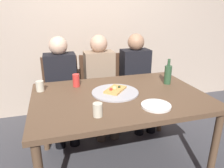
{
  "coord_description": "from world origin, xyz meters",
  "views": [
    {
      "loc": [
        -0.53,
        -1.6,
        1.46
      ],
      "look_at": [
        -0.03,
        0.15,
        0.8
      ],
      "focal_mm": 33.53,
      "sensor_mm": 36.0,
      "label": 1
    }
  ],
  "objects_px": {
    "wine_bottle": "(168,74)",
    "chair_middle": "(99,85)",
    "plate_stack": "(156,106)",
    "tumbler_near": "(98,110)",
    "tumbler_far": "(40,86)",
    "pizza_slice_last": "(115,89)",
    "guest_by_wall": "(137,76)",
    "soda_can": "(76,80)",
    "chair_right": "(133,82)",
    "chair_left": "(62,89)",
    "guest_in_sweater": "(62,83)",
    "guest_in_beanie": "(101,80)",
    "pizza_tray": "(115,92)",
    "dining_table": "(119,102)"
  },
  "relations": [
    {
      "from": "chair_middle",
      "to": "guest_by_wall",
      "type": "height_order",
      "value": "guest_by_wall"
    },
    {
      "from": "wine_bottle",
      "to": "soda_can",
      "type": "height_order",
      "value": "wine_bottle"
    },
    {
      "from": "guest_in_beanie",
      "to": "pizza_slice_last",
      "type": "bearing_deg",
      "value": 87.43
    },
    {
      "from": "plate_stack",
      "to": "guest_in_sweater",
      "type": "height_order",
      "value": "guest_in_sweater"
    },
    {
      "from": "wine_bottle",
      "to": "plate_stack",
      "type": "xyz_separation_m",
      "value": [
        -0.35,
        -0.45,
        -0.09
      ]
    },
    {
      "from": "guest_by_wall",
      "to": "tumbler_far",
      "type": "bearing_deg",
      "value": 22.4
    },
    {
      "from": "plate_stack",
      "to": "chair_right",
      "type": "distance_m",
      "value": 1.28
    },
    {
      "from": "guest_in_sweater",
      "to": "tumbler_far",
      "type": "bearing_deg",
      "value": 66.49
    },
    {
      "from": "wine_bottle",
      "to": "chair_left",
      "type": "xyz_separation_m",
      "value": [
        -1.0,
        0.77,
        -0.34
      ]
    },
    {
      "from": "soda_can",
      "to": "plate_stack",
      "type": "bearing_deg",
      "value": -49.51
    },
    {
      "from": "soda_can",
      "to": "chair_middle",
      "type": "xyz_separation_m",
      "value": [
        0.35,
        0.6,
        -0.3
      ]
    },
    {
      "from": "pizza_tray",
      "to": "guest_by_wall",
      "type": "bearing_deg",
      "value": 54.05
    },
    {
      "from": "plate_stack",
      "to": "tumbler_near",
      "type": "bearing_deg",
      "value": -177.42
    },
    {
      "from": "tumbler_near",
      "to": "guest_in_sweater",
      "type": "xyz_separation_m",
      "value": [
        -0.19,
        1.09,
        -0.16
      ]
    },
    {
      "from": "tumbler_near",
      "to": "plate_stack",
      "type": "relative_size",
      "value": 0.42
    },
    {
      "from": "chair_left",
      "to": "chair_right",
      "type": "xyz_separation_m",
      "value": [
        0.95,
        0.0,
        0.0
      ]
    },
    {
      "from": "chair_left",
      "to": "plate_stack",
      "type": "bearing_deg",
      "value": 118.09
    },
    {
      "from": "wine_bottle",
      "to": "tumbler_far",
      "type": "relative_size",
      "value": 2.67
    },
    {
      "from": "chair_middle",
      "to": "tumbler_near",
      "type": "bearing_deg",
      "value": 77.29
    },
    {
      "from": "chair_left",
      "to": "tumbler_far",
      "type": "bearing_deg",
      "value": 71.73
    },
    {
      "from": "pizza_tray",
      "to": "pizza_slice_last",
      "type": "relative_size",
      "value": 1.66
    },
    {
      "from": "pizza_slice_last",
      "to": "plate_stack",
      "type": "height_order",
      "value": "pizza_slice_last"
    },
    {
      "from": "tumbler_near",
      "to": "plate_stack",
      "type": "bearing_deg",
      "value": 2.58
    },
    {
      "from": "soda_can",
      "to": "chair_middle",
      "type": "relative_size",
      "value": 0.14
    },
    {
      "from": "pizza_tray",
      "to": "tumbler_far",
      "type": "distance_m",
      "value": 0.68
    },
    {
      "from": "wine_bottle",
      "to": "soda_can",
      "type": "relative_size",
      "value": 2.06
    },
    {
      "from": "pizza_slice_last",
      "to": "guest_by_wall",
      "type": "bearing_deg",
      "value": 53.52
    },
    {
      "from": "tumbler_near",
      "to": "chair_right",
      "type": "height_order",
      "value": "chair_right"
    },
    {
      "from": "pizza_slice_last",
      "to": "soda_can",
      "type": "distance_m",
      "value": 0.4
    },
    {
      "from": "guest_in_sweater",
      "to": "guest_in_beanie",
      "type": "relative_size",
      "value": 1.0
    },
    {
      "from": "guest_by_wall",
      "to": "pizza_tray",
      "type": "bearing_deg",
      "value": 54.05
    },
    {
      "from": "tumbler_near",
      "to": "tumbler_far",
      "type": "relative_size",
      "value": 1.03
    },
    {
      "from": "tumbler_far",
      "to": "chair_middle",
      "type": "height_order",
      "value": "chair_middle"
    },
    {
      "from": "guest_in_sweater",
      "to": "guest_by_wall",
      "type": "height_order",
      "value": "same"
    },
    {
      "from": "pizza_tray",
      "to": "wine_bottle",
      "type": "distance_m",
      "value": 0.59
    },
    {
      "from": "wine_bottle",
      "to": "tumbler_far",
      "type": "xyz_separation_m",
      "value": [
        -1.21,
        0.14,
        -0.05
      ]
    },
    {
      "from": "tumbler_near",
      "to": "pizza_slice_last",
      "type": "bearing_deg",
      "value": 58.09
    },
    {
      "from": "tumbler_far",
      "to": "plate_stack",
      "type": "xyz_separation_m",
      "value": [
        0.86,
        -0.59,
        -0.04
      ]
    },
    {
      "from": "chair_middle",
      "to": "chair_right",
      "type": "bearing_deg",
      "value": -180.0
    },
    {
      "from": "pizza_slice_last",
      "to": "soda_can",
      "type": "height_order",
      "value": "soda_can"
    },
    {
      "from": "tumbler_far",
      "to": "guest_in_beanie",
      "type": "relative_size",
      "value": 0.08
    },
    {
      "from": "dining_table",
      "to": "soda_can",
      "type": "bearing_deg",
      "value": 137.25
    },
    {
      "from": "plate_stack",
      "to": "chair_right",
      "type": "xyz_separation_m",
      "value": [
        0.3,
        1.22,
        -0.25
      ]
    },
    {
      "from": "wine_bottle",
      "to": "chair_middle",
      "type": "bearing_deg",
      "value": 124.63
    },
    {
      "from": "chair_left",
      "to": "chair_right",
      "type": "distance_m",
      "value": 0.95
    },
    {
      "from": "plate_stack",
      "to": "chair_middle",
      "type": "distance_m",
      "value": 1.26
    },
    {
      "from": "pizza_slice_last",
      "to": "chair_left",
      "type": "xyz_separation_m",
      "value": [
        -0.44,
        0.84,
        -0.26
      ]
    },
    {
      "from": "pizza_tray",
      "to": "plate_stack",
      "type": "bearing_deg",
      "value": -58.32
    },
    {
      "from": "plate_stack",
      "to": "guest_by_wall",
      "type": "bearing_deg",
      "value": 74.35
    },
    {
      "from": "tumbler_far",
      "to": "chair_left",
      "type": "xyz_separation_m",
      "value": [
        0.21,
        0.63,
        -0.28
      ]
    }
  ]
}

